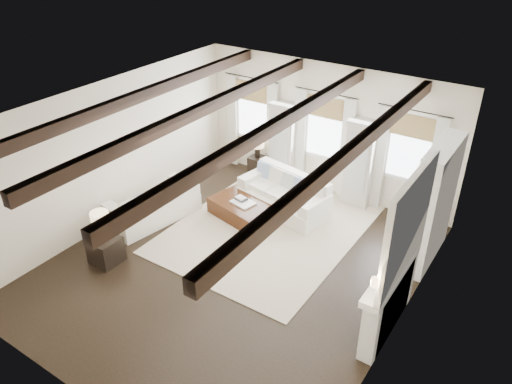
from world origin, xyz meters
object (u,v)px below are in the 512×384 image
Objects in this scene: sofa_back at (285,196)px; side_table_back at (257,167)px; sofa_left at (155,206)px; ottoman at (244,210)px; side_table_front at (106,250)px.

sofa_back is 3.84× the size of side_table_back.
sofa_left reaches higher than side_table_back.
sofa_back is 1.52× the size of ottoman.
sofa_left is at bearing 98.86° from side_table_front.
sofa_left is (-2.23, -2.00, -0.01)m from sofa_back.
sofa_back is at bearing 61.89° from side_table_front.
side_table_front is (0.26, -1.68, -0.09)m from sofa_left.
side_table_front reaches higher than ottoman.
sofa_back is 4.18m from side_table_front.
sofa_back is at bearing -34.62° from side_table_back.
sofa_left is 1.70m from side_table_front.
side_table_back is (0.79, 3.00, -0.06)m from sofa_left.
sofa_back is 1.03× the size of sofa_left.
side_table_front is at bearing -96.48° from side_table_back.
ottoman is (1.61, 1.19, -0.16)m from sofa_left.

